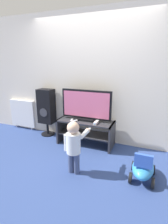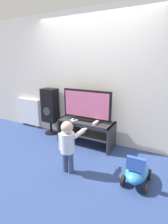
{
  "view_description": "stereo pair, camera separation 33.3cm",
  "coord_description": "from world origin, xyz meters",
  "px_view_note": "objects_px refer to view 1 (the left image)",
  "views": [
    {
      "loc": [
        1.21,
        -2.82,
        1.65
      ],
      "look_at": [
        0.0,
        0.13,
        0.71
      ],
      "focal_mm": 28.0,
      "sensor_mm": 36.0,
      "label": 1
    },
    {
      "loc": [
        1.51,
        -2.68,
        1.65
      ],
      "look_at": [
        0.0,
        0.13,
        0.71
      ],
      "focal_mm": 28.0,
      "sensor_mm": 36.0,
      "label": 2
    }
  ],
  "objects_px": {
    "television": "(86,106)",
    "game_console": "(96,122)",
    "remote_secondary": "(75,121)",
    "radiator": "(23,113)",
    "ride_on_toy": "(143,168)",
    "child": "(74,143)",
    "remote_primary": "(72,120)",
    "speaker_tower": "(46,107)"
  },
  "relations": [
    {
      "from": "ride_on_toy",
      "to": "radiator",
      "type": "xyz_separation_m",
      "value": [
        -2.95,
        0.94,
        0.21
      ]
    },
    {
      "from": "television",
      "to": "child",
      "type": "relative_size",
      "value": 1.23
    },
    {
      "from": "television",
      "to": "remote_primary",
      "type": "distance_m",
      "value": 0.41
    },
    {
      "from": "speaker_tower",
      "to": "radiator",
      "type": "xyz_separation_m",
      "value": [
        -0.78,
        0.1,
        -0.26
      ]
    },
    {
      "from": "ride_on_toy",
      "to": "remote_secondary",
      "type": "bearing_deg",
      "value": 157.08
    },
    {
      "from": "child",
      "to": "speaker_tower",
      "type": "distance_m",
      "value": 1.61
    },
    {
      "from": "speaker_tower",
      "to": "ride_on_toy",
      "type": "xyz_separation_m",
      "value": [
        2.17,
        -0.84,
        -0.47
      ]
    },
    {
      "from": "television",
      "to": "game_console",
      "type": "height_order",
      "value": "television"
    },
    {
      "from": "television",
      "to": "remote_primary",
      "type": "xyz_separation_m",
      "value": [
        -0.25,
        -0.14,
        -0.29
      ]
    },
    {
      "from": "television",
      "to": "speaker_tower",
      "type": "distance_m",
      "value": 1.02
    },
    {
      "from": "child",
      "to": "television",
      "type": "bearing_deg",
      "value": 101.14
    },
    {
      "from": "television",
      "to": "speaker_tower",
      "type": "bearing_deg",
      "value": 173.73
    },
    {
      "from": "child",
      "to": "radiator",
      "type": "distance_m",
      "value": 2.3
    },
    {
      "from": "remote_secondary",
      "to": "speaker_tower",
      "type": "bearing_deg",
      "value": 161.68
    },
    {
      "from": "remote_secondary",
      "to": "ride_on_toy",
      "type": "distance_m",
      "value": 1.49
    },
    {
      "from": "child",
      "to": "radiator",
      "type": "height_order",
      "value": "child"
    },
    {
      "from": "ride_on_toy",
      "to": "television",
      "type": "bearing_deg",
      "value": 147.98
    },
    {
      "from": "television",
      "to": "speaker_tower",
      "type": "height_order",
      "value": "television"
    },
    {
      "from": "remote_primary",
      "to": "remote_secondary",
      "type": "distance_m",
      "value": 0.08
    },
    {
      "from": "child",
      "to": "radiator",
      "type": "relative_size",
      "value": 1.13
    },
    {
      "from": "television",
      "to": "game_console",
      "type": "xyz_separation_m",
      "value": [
        0.25,
        -0.12,
        -0.28
      ]
    },
    {
      "from": "radiator",
      "to": "child",
      "type": "bearing_deg",
      "value": -30.85
    },
    {
      "from": "remote_secondary",
      "to": "radiator",
      "type": "xyz_separation_m",
      "value": [
        -1.61,
        0.38,
        -0.13
      ]
    },
    {
      "from": "remote_primary",
      "to": "speaker_tower",
      "type": "height_order",
      "value": "speaker_tower"
    },
    {
      "from": "remote_secondary",
      "to": "radiator",
      "type": "distance_m",
      "value": 1.66
    },
    {
      "from": "television",
      "to": "remote_secondary",
      "type": "xyz_separation_m",
      "value": [
        -0.17,
        -0.17,
        -0.29
      ]
    },
    {
      "from": "remote_primary",
      "to": "radiator",
      "type": "bearing_deg",
      "value": 166.9
    },
    {
      "from": "radiator",
      "to": "remote_primary",
      "type": "bearing_deg",
      "value": -13.1
    },
    {
      "from": "speaker_tower",
      "to": "remote_primary",
      "type": "bearing_deg",
      "value": -18.65
    },
    {
      "from": "remote_primary",
      "to": "radiator",
      "type": "height_order",
      "value": "radiator"
    },
    {
      "from": "game_console",
      "to": "speaker_tower",
      "type": "distance_m",
      "value": 1.28
    },
    {
      "from": "speaker_tower",
      "to": "ride_on_toy",
      "type": "height_order",
      "value": "speaker_tower"
    },
    {
      "from": "radiator",
      "to": "television",
      "type": "bearing_deg",
      "value": -6.82
    },
    {
      "from": "radiator",
      "to": "remote_secondary",
      "type": "bearing_deg",
      "value": -13.21
    },
    {
      "from": "remote_secondary",
      "to": "child",
      "type": "relative_size",
      "value": 0.16
    },
    {
      "from": "remote_secondary",
      "to": "ride_on_toy",
      "type": "bearing_deg",
      "value": -22.92
    },
    {
      "from": "radiator",
      "to": "game_console",
      "type": "bearing_deg",
      "value": -9.27
    },
    {
      "from": "television",
      "to": "remote_secondary",
      "type": "distance_m",
      "value": 0.37
    },
    {
      "from": "child",
      "to": "radiator",
      "type": "bearing_deg",
      "value": 149.15
    },
    {
      "from": "television",
      "to": "remote_primary",
      "type": "height_order",
      "value": "television"
    },
    {
      "from": "television",
      "to": "game_console",
      "type": "bearing_deg",
      "value": -25.34
    },
    {
      "from": "television",
      "to": "ride_on_toy",
      "type": "height_order",
      "value": "television"
    }
  ]
}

